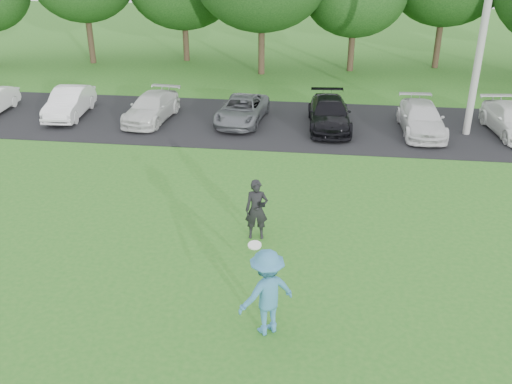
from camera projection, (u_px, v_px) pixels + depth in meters
ground at (236, 311)px, 12.81m from camera, size 100.00×100.00×0.00m
parking_lot at (284, 124)px, 24.42m from camera, size 32.00×6.50×0.03m
utility_pole at (485, 20)px, 21.31m from camera, size 0.28×0.28×9.05m
frisbee_player at (267, 292)px, 11.78m from camera, size 1.45×1.33×2.17m
camera_bystander at (257, 210)px, 15.41m from camera, size 0.67×0.48×1.71m
parked_cars at (321, 113)px, 23.79m from camera, size 27.71×4.50×1.26m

